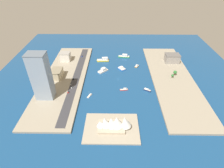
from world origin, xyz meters
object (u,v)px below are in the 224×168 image
object	(u,v)px
sailboat_small_white	(90,96)
patrol_launch_navy	(147,90)
ferry_yellow_fast	(103,60)
suv_black	(73,79)
ferry_white_commuter	(103,70)
pickup_red	(68,92)
opera_landmark	(114,123)
tugboat_red	(124,89)
hotel_broad_white	(65,57)
catamaran_blue	(122,68)
sedan_silver	(71,84)
van_white	(72,87)
tower_tall_glass	(41,77)
ferry_green_doubledeck	(124,56)
hatchback_blue	(82,56)
water_taxi_orange	(137,66)
traffic_light_waterfront	(81,75)
office_block_beige	(57,74)
carpark_squat_concrete	(172,58)

from	to	relation	value
sailboat_small_white	patrol_launch_navy	world-z (taller)	sailboat_small_white
ferry_yellow_fast	suv_black	xyz separation A→B (m)	(47.72, 72.80, 1.25)
ferry_white_commuter	sailboat_small_white	bearing A→B (deg)	77.00
pickup_red	opera_landmark	size ratio (longest dim) A/B	0.11
tugboat_red	hotel_broad_white	bearing A→B (deg)	-39.35
catamaran_blue	hotel_broad_white	bearing A→B (deg)	-13.91
tugboat_red	patrol_launch_navy	bearing A→B (deg)	178.26
ferry_yellow_fast	suv_black	world-z (taller)	ferry_yellow_fast
catamaran_blue	ferry_white_commuter	xyz separation A→B (m)	(34.60, 9.75, 1.11)
sailboat_small_white	suv_black	distance (m)	52.27
sedan_silver	van_white	bearing A→B (deg)	108.02
catamaran_blue	tower_tall_glass	size ratio (longest dim) A/B	0.24
ferry_green_doubledeck	suv_black	world-z (taller)	ferry_green_doubledeck
catamaran_blue	tower_tall_glass	xyz separation A→B (m)	(114.73, 87.29, 36.90)
van_white	hatchback_blue	world-z (taller)	hatchback_blue
opera_landmark	sedan_silver	bearing A→B (deg)	-51.53
water_taxi_orange	sedan_silver	bearing A→B (deg)	29.69
traffic_light_waterfront	ferry_yellow_fast	bearing A→B (deg)	-118.78
ferry_white_commuter	hatchback_blue	xyz separation A→B (m)	(47.03, -54.73, 1.43)
ferry_yellow_fast	office_block_beige	bearing A→B (deg)	41.24
water_taxi_orange	opera_landmark	world-z (taller)	opera_landmark
suv_black	water_taxi_orange	bearing A→B (deg)	-156.01
ferry_yellow_fast	carpark_squat_concrete	distance (m)	136.18
hatchback_blue	patrol_launch_navy	bearing A→B (deg)	137.11
water_taxi_orange	hatchback_blue	bearing A→B (deg)	-17.63
ferry_green_doubledeck	ferry_white_commuter	world-z (taller)	ferry_white_commuter
ferry_yellow_fast	suv_black	distance (m)	87.06
office_block_beige	opera_landmark	distance (m)	147.06
van_white	sedan_silver	bearing A→B (deg)	-71.98
catamaran_blue	tugboat_red	size ratio (longest dim) A/B	1.27
ferry_green_doubledeck	tower_tall_glass	world-z (taller)	tower_tall_glass
ferry_white_commuter	sedan_silver	bearing A→B (deg)	42.58
hotel_broad_white	van_white	bearing A→B (deg)	108.18
traffic_light_waterfront	tugboat_red	bearing A→B (deg)	156.66
water_taxi_orange	ferry_yellow_fast	xyz separation A→B (m)	(65.74, -22.30, 1.34)
tower_tall_glass	traffic_light_waterfront	size ratio (longest dim) A/B	10.85
catamaran_blue	opera_landmark	distance (m)	145.29
sailboat_small_white	water_taxi_orange	size ratio (longest dim) A/B	1.01
sedan_silver	pickup_red	distance (m)	21.62
water_taxi_orange	hatchback_blue	world-z (taller)	hatchback_blue
ferry_green_doubledeck	water_taxi_orange	world-z (taller)	ferry_green_doubledeck
ferry_white_commuter	water_taxi_orange	bearing A→B (deg)	-163.29
pickup_red	opera_landmark	world-z (taller)	opera_landmark
sedan_silver	patrol_launch_navy	bearing A→B (deg)	174.76
van_white	patrol_launch_navy	bearing A→B (deg)	179.01
van_white	opera_landmark	size ratio (longest dim) A/B	0.12
van_white	catamaran_blue	bearing A→B (deg)	-141.50
ferry_white_commuter	van_white	distance (m)	72.29
ferry_white_commuter	van_white	xyz separation A→B (m)	(46.86, 55.03, 1.44)
pickup_red	tugboat_red	bearing A→B (deg)	-172.46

